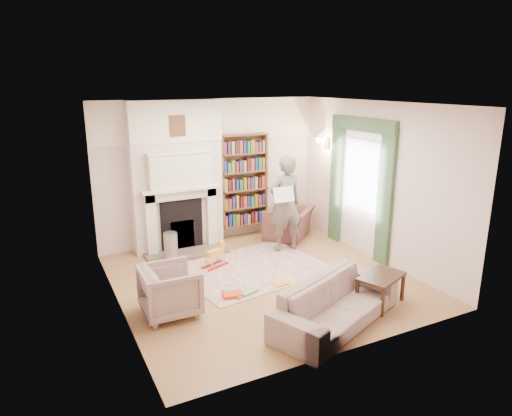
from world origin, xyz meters
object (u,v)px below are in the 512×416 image
armchair_left (170,291)px  rocking_horse (215,255)px  bookcase (243,181)px  armchair_reading (289,222)px  sofa (336,303)px  paraffin_heater (171,248)px  man_reading (285,204)px  coffee_table (380,290)px

armchair_left → rocking_horse: armchair_left is taller
bookcase → armchair_reading: (0.80, -0.50, -0.86)m
bookcase → sofa: bookcase is taller
armchair_reading → paraffin_heater: size_ratio=1.77×
bookcase → rocking_horse: size_ratio=3.80×
armchair_left → paraffin_heater: armchair_left is taller
man_reading → armchair_reading: bearing=-124.8°
bookcase → sofa: bearing=-96.3°
armchair_reading → coffee_table: 3.14m
armchair_reading → man_reading: man_reading is taller
armchair_left → paraffin_heater: size_ratio=1.39×
armchair_reading → armchair_left: armchair_left is taller
man_reading → rocking_horse: bearing=9.3°
sofa → paraffin_heater: sofa is taller
paraffin_heater → rocking_horse: bearing=-42.1°
armchair_reading → sofa: bearing=28.2°
armchair_reading → sofa: (-1.22, -3.29, -0.02)m
armchair_reading → sofa: size_ratio=0.47×
armchair_left → rocking_horse: (1.15, 1.26, -0.13)m
armchair_left → sofa: bearing=-122.9°
sofa → man_reading: size_ratio=1.13×
bookcase → man_reading: size_ratio=1.02×
armchair_reading → man_reading: (-0.45, -0.60, 0.59)m
armchair_left → man_reading: man_reading is taller
paraffin_heater → sofa: bearing=-66.2°
armchair_left → sofa: (1.89, -1.24, -0.05)m
armchair_reading → armchair_left: (-3.10, -2.05, 0.03)m
armchair_reading → armchair_left: 3.72m
man_reading → rocking_horse: 1.66m
coffee_table → paraffin_heater: paraffin_heater is taller
bookcase → rocking_horse: bookcase is taller
coffee_table → paraffin_heater: size_ratio=1.27×
coffee_table → bookcase: bearing=75.6°
bookcase → rocking_horse: bearing=-131.9°
armchair_left → sofa: size_ratio=0.37×
bookcase → armchair_left: bookcase is taller
coffee_table → sofa: bearing=168.4°
rocking_horse → paraffin_heater: bearing=115.2°
bookcase → paraffin_heater: (-1.77, -0.73, -0.90)m
bookcase → paraffin_heater: bearing=-157.5°
sofa → rocking_horse: sofa is taller
bookcase → coffee_table: size_ratio=2.64×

